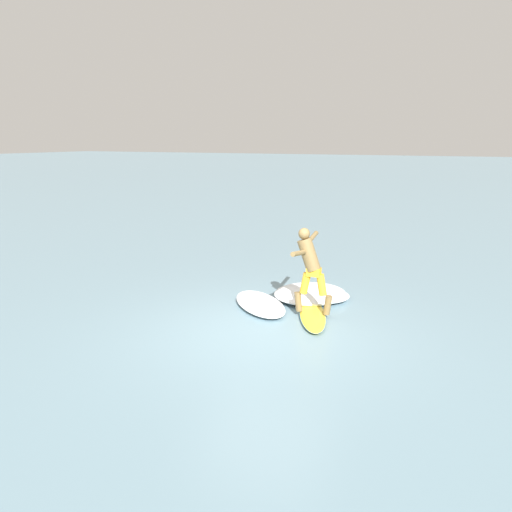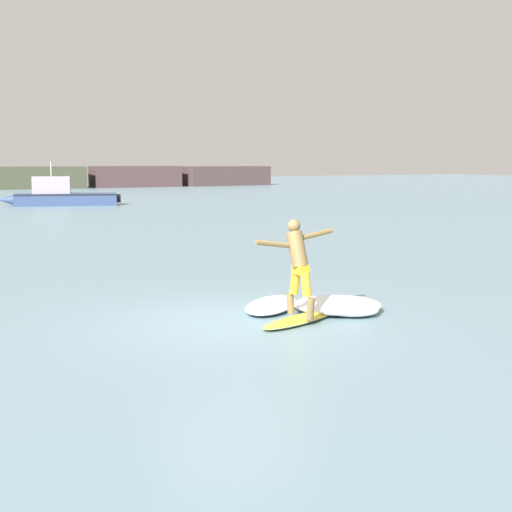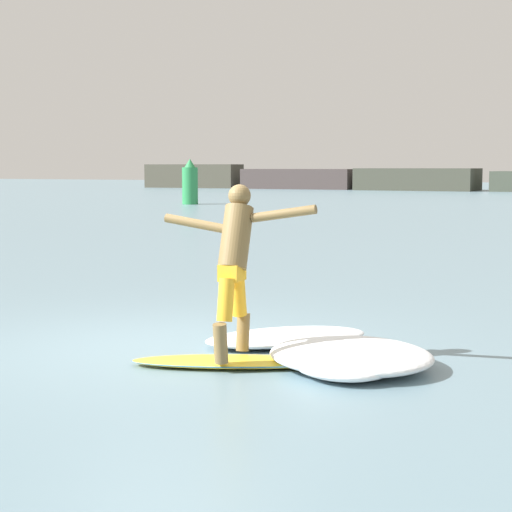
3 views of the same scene
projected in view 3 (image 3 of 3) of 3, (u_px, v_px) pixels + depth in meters
ground_plane at (167, 346)px, 9.24m from camera, size 200.00×200.00×0.00m
surfboard at (236, 362)px, 8.29m from camera, size 2.11×1.23×0.23m
surfer at (235, 256)px, 8.27m from camera, size 1.59×0.77×1.67m
channel_marker_buoy at (190, 184)px, 44.02m from camera, size 0.81×0.81×2.34m
wave_foam_at_tail at (342, 365)px, 7.93m from camera, size 1.38×1.40×0.20m
wave_foam_at_nose at (287, 337)px, 9.32m from camera, size 1.91×1.90×0.16m
wave_foam_beside at (351, 355)px, 8.24m from camera, size 2.08×2.00×0.25m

